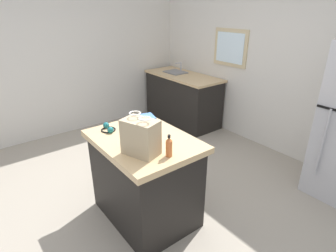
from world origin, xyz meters
name	(u,v)px	position (x,y,z in m)	size (l,w,h in m)	color
ground	(147,198)	(0.00, 0.00, 0.00)	(6.01, 6.01, 0.00)	#9E9384
back_wall	(275,60)	(-0.01, 2.31, 1.38)	(5.01, 0.13, 2.75)	silver
left_wall	(60,54)	(-2.50, 0.00, 1.38)	(0.10, 4.62, 2.75)	silver
kitchen_island	(145,178)	(0.22, -0.16, 0.47)	(1.10, 0.82, 0.93)	black
sink_counter	(182,98)	(-1.60, 1.91, 0.47)	(1.57, 0.69, 1.10)	black
shopping_bag	(141,137)	(0.46, -0.33, 1.09)	(0.35, 0.28, 0.36)	tan
small_box	(148,121)	(0.02, 0.04, 0.99)	(0.18, 0.12, 0.12)	#4775B7
bottle	(169,147)	(0.64, -0.17, 1.02)	(0.06, 0.06, 0.20)	#C66633
ear_defenders	(108,128)	(-0.15, -0.34, 0.95)	(0.20, 0.17, 0.06)	black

